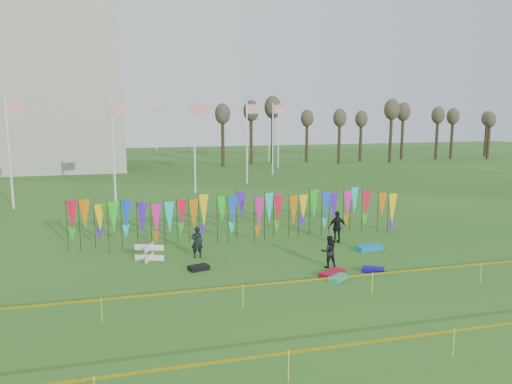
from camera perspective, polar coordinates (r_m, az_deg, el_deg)
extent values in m
plane|color=#255818|center=(21.63, 2.32, -10.01)|extent=(160.00, 160.00, 0.00)
cylinder|color=silver|center=(70.48, 1.51, 6.73)|extent=(0.16, 0.16, 8.00)
plane|color=red|center=(70.59, 1.99, 9.41)|extent=(1.40, 0.00, 1.40)
cylinder|color=silver|center=(77.21, -0.73, 6.96)|extent=(0.16, 0.16, 8.00)
plane|color=red|center=(77.29, -0.29, 9.41)|extent=(1.40, 0.00, 1.40)
cylinder|color=silver|center=(83.16, -3.78, 7.11)|extent=(0.16, 0.16, 8.00)
plane|color=red|center=(83.22, -3.39, 9.39)|extent=(1.40, 0.00, 1.40)
cylinder|color=silver|center=(88.14, -7.39, 7.17)|extent=(0.16, 0.16, 8.00)
plane|color=red|center=(88.16, -7.04, 9.33)|extent=(1.40, 0.00, 1.40)
cylinder|color=silver|center=(91.97, -11.38, 7.15)|extent=(0.16, 0.16, 8.00)
plane|color=red|center=(91.96, -11.07, 9.22)|extent=(1.40, 0.00, 1.40)
cylinder|color=silver|center=(94.57, -15.61, 7.05)|extent=(0.16, 0.16, 8.00)
plane|color=red|center=(94.51, -15.33, 9.06)|extent=(1.40, 0.00, 1.40)
cylinder|color=silver|center=(95.84, -19.97, 6.86)|extent=(0.16, 0.16, 8.00)
plane|color=red|center=(95.74, -19.72, 8.85)|extent=(1.40, 0.00, 1.40)
cylinder|color=silver|center=(95.76, -24.37, 6.59)|extent=(0.16, 0.16, 8.00)
plane|color=red|center=(95.61, -24.14, 8.59)|extent=(1.40, 0.00, 1.40)
cylinder|color=silver|center=(40.36, -26.35, 3.86)|extent=(0.16, 0.16, 8.00)
plane|color=red|center=(40.12, -25.84, 8.59)|extent=(1.40, 0.00, 1.40)
cylinder|color=silver|center=(40.55, -15.98, 4.48)|extent=(0.16, 0.16, 8.00)
plane|color=red|center=(40.42, -15.33, 9.18)|extent=(1.40, 0.00, 1.40)
cylinder|color=silver|center=(43.77, -7.03, 5.10)|extent=(0.16, 0.16, 8.00)
plane|color=red|center=(43.74, -6.33, 9.44)|extent=(1.40, 0.00, 1.40)
cylinder|color=silver|center=(49.24, -1.06, 5.63)|extent=(0.16, 0.16, 8.00)
plane|color=red|center=(49.29, -0.38, 9.47)|extent=(1.40, 0.00, 1.40)
cylinder|color=silver|center=(56.02, 1.93, 6.07)|extent=(0.16, 0.16, 8.00)
plane|color=red|center=(56.11, 2.54, 9.44)|extent=(1.40, 0.00, 1.40)
cylinder|color=silver|center=(63.29, 2.57, 6.44)|extent=(0.16, 0.16, 8.00)
plane|color=red|center=(63.39, 3.11, 9.42)|extent=(1.40, 0.00, 1.40)
cylinder|color=black|center=(26.85, -20.87, -4.01)|extent=(0.03, 0.03, 2.51)
cone|color=red|center=(26.74, -20.32, -3.21)|extent=(0.64, 0.64, 1.60)
cylinder|color=black|center=(26.78, -19.39, -3.96)|extent=(0.03, 0.03, 2.51)
cone|color=#CE6606|center=(26.68, -18.84, -3.16)|extent=(0.64, 0.64, 1.60)
cylinder|color=black|center=(26.74, -17.91, -3.90)|extent=(0.03, 0.03, 2.51)
cone|color=yellow|center=(26.64, -17.35, -3.10)|extent=(0.64, 0.64, 1.60)
cylinder|color=black|center=(26.71, -16.43, -3.85)|extent=(0.03, 0.03, 2.51)
cone|color=#17CB17|center=(26.62, -15.86, -3.04)|extent=(0.64, 0.64, 1.60)
cylinder|color=black|center=(26.70, -14.94, -3.78)|extent=(0.03, 0.03, 2.51)
cone|color=#0E45F5|center=(26.62, -14.37, -2.97)|extent=(0.64, 0.64, 1.60)
cylinder|color=black|center=(26.70, -13.45, -3.72)|extent=(0.03, 0.03, 2.51)
cone|color=#4515BF|center=(26.63, -12.88, -2.91)|extent=(0.64, 0.64, 1.60)
cylinder|color=black|center=(26.73, -11.97, -3.65)|extent=(0.03, 0.03, 2.51)
cone|color=#E61993|center=(26.66, -11.39, -2.84)|extent=(0.64, 0.64, 1.60)
cylinder|color=black|center=(26.77, -10.48, -3.59)|extent=(0.03, 0.03, 2.51)
cone|color=#0DC9C4|center=(26.71, -9.91, -2.78)|extent=(0.64, 0.64, 1.60)
cylinder|color=black|center=(26.83, -9.01, -3.52)|extent=(0.03, 0.03, 2.51)
cone|color=red|center=(26.78, -8.43, -2.71)|extent=(0.64, 0.64, 1.60)
cylinder|color=black|center=(26.91, -7.54, -3.44)|extent=(0.03, 0.03, 2.51)
cone|color=#CE6606|center=(26.87, -6.97, -2.63)|extent=(0.64, 0.64, 1.60)
cylinder|color=black|center=(27.01, -6.08, -3.37)|extent=(0.03, 0.03, 2.51)
cone|color=yellow|center=(26.97, -5.51, -2.56)|extent=(0.64, 0.64, 1.60)
cylinder|color=black|center=(27.12, -4.64, -3.29)|extent=(0.03, 0.03, 2.51)
cone|color=#17CB17|center=(27.09, -4.06, -2.49)|extent=(0.64, 0.64, 1.60)
cylinder|color=black|center=(27.25, -3.20, -3.22)|extent=(0.03, 0.03, 2.51)
cone|color=#0E45F5|center=(27.23, -2.63, -2.42)|extent=(0.64, 0.64, 1.60)
cylinder|color=black|center=(27.40, -1.79, -3.14)|extent=(0.03, 0.03, 2.51)
cone|color=#4515BF|center=(27.38, -1.22, -2.34)|extent=(0.64, 0.64, 1.60)
cylinder|color=black|center=(27.56, -0.38, -3.06)|extent=(0.03, 0.03, 2.51)
cone|color=#E61993|center=(27.56, 0.18, -2.27)|extent=(0.64, 0.64, 1.60)
cylinder|color=black|center=(27.74, 1.00, -2.98)|extent=(0.03, 0.03, 2.51)
cone|color=#0DC9C4|center=(27.74, 1.56, -2.19)|extent=(0.64, 0.64, 1.60)
cylinder|color=black|center=(27.94, 2.37, -2.90)|extent=(0.03, 0.03, 2.51)
cone|color=red|center=(27.95, 2.92, -2.11)|extent=(0.64, 0.64, 1.60)
cylinder|color=black|center=(28.15, 3.71, -2.81)|extent=(0.03, 0.03, 2.51)
cone|color=#CE6606|center=(28.17, 4.26, -2.04)|extent=(0.64, 0.64, 1.60)
cylinder|color=black|center=(28.38, 5.04, -2.73)|extent=(0.03, 0.03, 2.51)
cone|color=yellow|center=(28.40, 5.58, -1.96)|extent=(0.64, 0.64, 1.60)
cylinder|color=black|center=(28.62, 6.34, -2.65)|extent=(0.03, 0.03, 2.51)
cone|color=#17CB17|center=(28.65, 6.88, -1.89)|extent=(0.64, 0.64, 1.60)
cylinder|color=black|center=(28.88, 7.62, -2.57)|extent=(0.03, 0.03, 2.51)
cone|color=#0E45F5|center=(28.91, 8.15, -1.81)|extent=(0.64, 0.64, 1.60)
cylinder|color=black|center=(29.15, 8.88, -2.49)|extent=(0.03, 0.03, 2.51)
cone|color=#4515BF|center=(29.19, 9.40, -1.74)|extent=(0.64, 0.64, 1.60)
cylinder|color=black|center=(29.43, 10.11, -2.41)|extent=(0.03, 0.03, 2.51)
cone|color=#E61993|center=(29.48, 10.62, -1.66)|extent=(0.64, 0.64, 1.60)
cylinder|color=black|center=(29.73, 11.32, -2.33)|extent=(0.03, 0.03, 2.51)
cone|color=#0DC9C4|center=(29.78, 11.82, -1.59)|extent=(0.64, 0.64, 1.60)
cylinder|color=black|center=(30.04, 12.50, -2.25)|extent=(0.03, 0.03, 2.51)
cone|color=red|center=(30.10, 13.00, -1.52)|extent=(0.64, 0.64, 1.60)
cylinder|color=black|center=(30.37, 13.66, -2.17)|extent=(0.03, 0.03, 2.51)
cone|color=#CE6606|center=(30.43, 14.15, -1.45)|extent=(0.64, 0.64, 1.60)
cylinder|color=black|center=(30.70, 14.80, -2.09)|extent=(0.03, 0.03, 2.51)
cone|color=yellow|center=(30.77, 15.28, -1.38)|extent=(0.64, 0.64, 1.60)
cube|color=yellow|center=(19.06, 4.69, -10.13)|extent=(26.00, 0.01, 0.08)
cylinder|color=yellow|center=(18.19, -17.11, -12.75)|extent=(0.02, 0.02, 0.90)
cylinder|color=yellow|center=(18.65, -1.24, -11.77)|extent=(0.02, 0.02, 0.90)
cylinder|color=yellow|center=(20.35, 12.78, -10.17)|extent=(0.02, 0.02, 0.90)
cylinder|color=yellow|center=(23.04, 23.97, -8.44)|extent=(0.02, 0.02, 0.90)
cube|color=yellow|center=(14.64, 11.92, -16.54)|extent=(26.00, 0.01, 0.08)
cylinder|color=yellow|center=(14.09, 4.17, -19.13)|extent=(0.02, 0.02, 0.90)
cylinder|color=yellow|center=(16.28, 21.70, -15.70)|extent=(0.02, 0.02, 0.90)
cylinder|color=#3C2E1E|center=(64.74, -4.30, 5.77)|extent=(0.44, 0.44, 6.40)
ellipsoid|color=#4A3F31|center=(64.62, -4.34, 8.75)|extent=(1.92, 1.92, 2.56)
cylinder|color=#3C2E1E|center=(65.61, -0.85, 5.84)|extent=(0.44, 0.44, 6.40)
ellipsoid|color=#4A3F31|center=(65.49, -0.86, 8.78)|extent=(1.92, 1.92, 2.56)
cylinder|color=#3C2E1E|center=(66.71, 2.49, 5.89)|extent=(0.44, 0.44, 6.40)
ellipsoid|color=#4A3F31|center=(66.59, 2.51, 8.78)|extent=(1.92, 1.92, 2.56)
cylinder|color=#3C2E1E|center=(68.02, 5.72, 5.92)|extent=(0.44, 0.44, 6.40)
ellipsoid|color=#4A3F31|center=(67.91, 5.77, 8.75)|extent=(1.92, 1.92, 2.56)
cylinder|color=#3C2E1E|center=(69.54, 8.82, 5.93)|extent=(0.44, 0.44, 6.40)
ellipsoid|color=#4A3F31|center=(69.43, 8.89, 8.70)|extent=(1.92, 1.92, 2.56)
cylinder|color=#3C2E1E|center=(71.26, 11.78, 5.93)|extent=(0.44, 0.44, 6.40)
ellipsoid|color=#4A3F31|center=(71.15, 11.87, 8.63)|extent=(1.92, 1.92, 2.56)
cylinder|color=#3C2E1E|center=(73.15, 14.59, 5.90)|extent=(0.44, 0.44, 6.40)
ellipsoid|color=#4A3F31|center=(73.05, 14.70, 8.54)|extent=(1.92, 1.92, 2.56)
cylinder|color=#3C2E1E|center=(75.21, 17.26, 5.87)|extent=(0.44, 0.44, 6.40)
ellipsoid|color=#4A3F31|center=(75.11, 17.38, 8.43)|extent=(1.92, 1.92, 2.56)
cylinder|color=#3C2E1E|center=(77.42, 19.77, 5.83)|extent=(0.44, 0.44, 6.40)
ellipsoid|color=#4A3F31|center=(77.32, 19.91, 8.31)|extent=(1.92, 1.92, 2.56)
cylinder|color=#3C2E1E|center=(79.77, 22.14, 5.78)|extent=(0.44, 0.44, 6.40)
ellipsoid|color=#4A3F31|center=(79.67, 22.29, 8.19)|extent=(1.92, 1.92, 2.56)
cylinder|color=#3C2E1E|center=(82.24, 24.38, 5.72)|extent=(0.44, 0.44, 6.40)
ellipsoid|color=#4A3F31|center=(82.15, 24.54, 8.06)|extent=(1.92, 1.92, 2.56)
cylinder|color=#3C2E1E|center=(84.84, 26.48, 5.66)|extent=(0.44, 0.44, 6.40)
ellipsoid|color=#4A3F31|center=(84.75, 26.64, 7.93)|extent=(1.92, 1.92, 2.56)
cylinder|color=red|center=(24.31, -12.88, -7.06)|extent=(0.02, 0.02, 0.81)
cylinder|color=red|center=(24.34, -11.20, -6.97)|extent=(0.02, 0.02, 0.81)
cylinder|color=red|center=(24.99, -12.95, -6.61)|extent=(0.02, 0.02, 0.81)
cylinder|color=red|center=(25.02, -11.32, -6.53)|extent=(0.02, 0.02, 0.81)
imported|color=black|center=(24.72, -6.76, -5.70)|extent=(0.58, 0.43, 1.56)
imported|color=black|center=(23.32, 8.32, -6.73)|extent=(0.77, 0.51, 1.50)
imported|color=black|center=(27.58, 9.27, -3.97)|extent=(1.04, 0.61, 1.75)
cube|color=#0CB8A8|center=(21.87, 9.37, -9.65)|extent=(1.07, 0.94, 0.19)
cube|color=#110AA8|center=(23.23, 13.25, -8.63)|extent=(1.08, 0.92, 0.20)
cube|color=#B00B25|center=(22.32, 8.71, -9.20)|extent=(1.35, 1.10, 0.23)
cube|color=black|center=(23.03, -6.57, -8.59)|extent=(1.01, 0.75, 0.21)
cube|color=#0C80B0|center=(26.61, 12.82, -6.26)|extent=(1.34, 0.73, 0.25)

